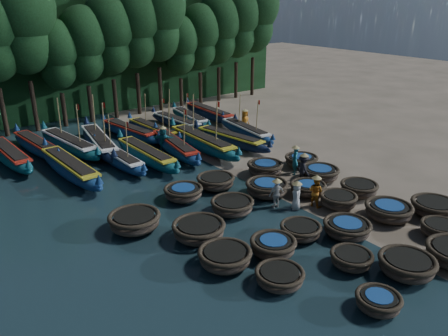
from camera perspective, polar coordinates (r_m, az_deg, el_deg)
ground at (r=24.80m, az=5.39°, el=-3.00°), size 120.00×120.00×0.00m
foliage_wall at (r=43.16m, az=-16.49°, el=13.71°), size 40.00×3.00×10.00m
coracle_1 at (r=16.76m, az=19.50°, el=-16.14°), size 1.98×1.98×0.64m
coracle_2 at (r=18.91m, az=22.77°, el=-11.62°), size 2.71×2.71×0.80m
coracle_4 at (r=22.32m, az=26.36°, el=-7.15°), size 1.77×1.77×0.69m
coracle_5 at (r=17.16m, az=7.27°, el=-13.92°), size 2.19×2.19×0.64m
coracle_6 at (r=18.72m, az=16.30°, el=-11.33°), size 2.05×2.05×0.66m
coracle_7 at (r=20.85m, az=15.77°, el=-7.55°), size 2.29×2.29×0.72m
coracle_8 at (r=22.98m, az=20.71°, el=-5.24°), size 2.34×2.34×0.79m
coracle_9 at (r=24.21m, az=25.76°, el=-4.65°), size 2.29×2.29×0.80m
coracle_10 at (r=18.02m, az=0.12°, el=-11.54°), size 2.39×2.39×0.76m
coracle_11 at (r=18.79m, az=6.44°, el=-10.11°), size 2.16×2.16×0.78m
coracle_12 at (r=20.27m, az=9.98°, el=-8.01°), size 2.33×2.33×0.66m
coracle_13 at (r=23.37m, az=14.69°, el=-4.07°), size 2.18×2.18×0.77m
coracle_14 at (r=25.07m, az=17.22°, el=-2.56°), size 2.39×2.39×0.76m
coracle_15 at (r=19.88m, az=-3.31°, el=-8.08°), size 2.83×2.83×0.80m
coracle_16 at (r=22.07m, az=1.09°, el=-4.95°), size 2.31×2.31×0.74m
coracle_17 at (r=24.05m, az=5.62°, el=-2.60°), size 2.74×2.74×0.81m
coracle_18 at (r=24.56m, az=10.91°, el=-2.58°), size 2.01×2.01×0.67m
coracle_19 at (r=26.57m, az=12.38°, el=-0.64°), size 2.70×2.70×0.79m
coracle_20 at (r=20.95m, az=-11.61°, el=-6.79°), size 2.47×2.47×0.84m
coracle_21 at (r=23.61m, az=-5.33°, el=-3.20°), size 2.45×2.45×0.73m
coracle_22 at (r=24.85m, az=-1.09°, el=-1.76°), size 2.22×2.22×0.76m
coracle_23 at (r=26.75m, az=5.40°, el=0.01°), size 2.45×2.45×0.83m
coracle_24 at (r=28.49m, az=10.07°, el=0.98°), size 2.23×2.23×0.72m
long_boat_2 at (r=28.04m, az=-19.47°, el=0.06°), size 1.93×8.65×1.52m
long_boat_3 at (r=29.08m, az=-13.72°, el=1.30°), size 1.48×7.46×3.17m
long_boat_4 at (r=29.20m, az=-10.12°, el=1.76°), size 1.52×8.14×1.43m
long_boat_5 at (r=30.51m, az=-6.43°, el=2.84°), size 2.59×7.99×3.43m
long_boat_6 at (r=31.06m, az=-2.86°, el=3.41°), size 1.81×8.95×3.80m
long_boat_7 at (r=31.95m, az=0.81°, el=3.80°), size 2.46×7.69×1.37m
long_boat_8 at (r=34.07m, az=2.85°, el=4.88°), size 2.14×7.37×3.15m
long_boat_9 at (r=31.91m, az=-26.20°, el=1.55°), size 1.92×8.23×1.45m
long_boat_10 at (r=33.21m, az=-23.26°, el=2.72°), size 2.15×7.87×1.39m
long_boat_11 at (r=32.59m, az=-19.57°, el=2.99°), size 2.53×8.53×3.65m
long_boat_12 at (r=32.20m, az=-15.98°, el=3.24°), size 2.97×8.78×3.78m
long_boat_13 at (r=34.63m, az=-12.28°, el=4.72°), size 2.48×7.72×1.37m
long_boat_14 at (r=34.65m, az=-9.27°, el=4.92°), size 1.78×7.50×3.19m
long_boat_15 at (r=36.67m, az=-6.20°, el=5.97°), size 1.85×7.23×3.08m
long_boat_16 at (r=37.91m, az=-4.45°, el=6.55°), size 2.20×7.19×1.28m
long_boat_17 at (r=39.16m, az=-1.94°, el=7.19°), size 1.68×8.13×1.43m
fisherman_0 at (r=22.61m, az=9.46°, el=-3.47°), size 0.83×0.86×1.69m
fisherman_1 at (r=26.99m, az=9.26°, el=1.14°), size 0.74×0.77×1.98m
fisherman_2 at (r=23.13m, az=11.89°, el=-2.91°), size 0.74×0.89×1.84m
fisherman_3 at (r=25.80m, az=10.32°, el=-0.05°), size 0.91×1.27×1.97m
fisherman_4 at (r=22.65m, az=6.87°, el=-3.21°), size 0.94×0.52×1.73m
fisherman_5 at (r=30.91m, az=-7.92°, el=3.76°), size 1.52×1.56×1.98m
fisherman_6 at (r=35.28m, az=2.72°, el=6.24°), size 0.97×0.73×2.00m
tree_4 at (r=37.50m, az=-25.10°, el=17.23°), size 5.34×5.34×12.58m
tree_5 at (r=38.31m, az=-21.05°, el=13.75°), size 3.68×3.68×8.68m
tree_6 at (r=38.96m, az=-17.87°, el=15.25°), size 4.09×4.09×9.65m
tree_7 at (r=39.74m, az=-14.77°, el=16.65°), size 4.51×4.51×10.63m
tree_8 at (r=40.66m, az=-11.75°, el=17.95°), size 4.92×4.92×11.60m
tree_9 at (r=41.69m, az=-8.83°, el=19.14°), size 5.34×5.34×12.58m
tree_10 at (r=43.03m, az=-5.84°, el=15.74°), size 3.68×3.68×8.68m
tree_11 at (r=44.21m, az=-3.23°, el=16.84°), size 4.09×4.09×9.65m
tree_12 at (r=45.49m, az=-0.73°, el=17.86°), size 4.51×4.51×10.63m
tree_13 at (r=46.86m, az=1.65°, el=18.79°), size 4.92×4.92×11.60m
tree_14 at (r=48.30m, az=3.92°, el=19.64°), size 5.34×5.34×12.58m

